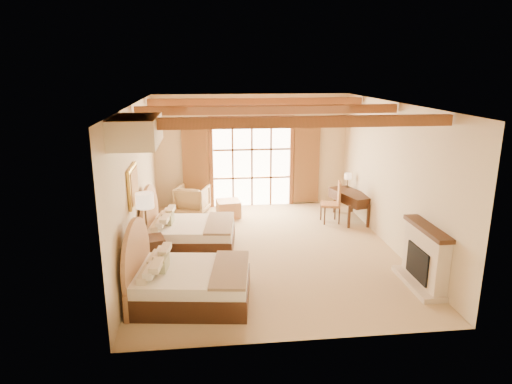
{
  "coord_description": "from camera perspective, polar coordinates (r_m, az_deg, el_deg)",
  "views": [
    {
      "loc": [
        -1.34,
        -9.32,
        3.92
      ],
      "look_at": [
        -0.25,
        0.2,
        1.29
      ],
      "focal_mm": 32.0,
      "sensor_mm": 36.0,
      "label": 1
    }
  ],
  "objects": [
    {
      "name": "wall_right",
      "position": [
        10.44,
        16.73,
        1.86
      ],
      "size": [
        0.0,
        7.0,
        7.0
      ],
      "primitive_type": "plane",
      "rotation": [
        1.57,
        0.0,
        -1.57
      ],
      "color": "beige",
      "rests_on": "ground"
    },
    {
      "name": "floor",
      "position": [
        10.2,
        1.54,
        -7.24
      ],
      "size": [
        7.0,
        7.0,
        0.0
      ],
      "primitive_type": "plane",
      "color": "tan",
      "rests_on": "ground"
    },
    {
      "name": "desk",
      "position": [
        12.3,
        11.77,
        -1.6
      ],
      "size": [
        0.95,
        1.5,
        0.75
      ],
      "rotation": [
        0.0,
        0.0,
        0.28
      ],
      "color": "#412415",
      "rests_on": "floor"
    },
    {
      "name": "bed_far",
      "position": [
        10.3,
        -8.94,
        -4.94
      ],
      "size": [
        2.06,
        1.65,
        1.26
      ],
      "rotation": [
        0.0,
        0.0,
        -0.11
      ],
      "color": "#412415",
      "rests_on": "floor"
    },
    {
      "name": "bed_near",
      "position": [
        8.04,
        -9.13,
        -10.88
      ],
      "size": [
        2.15,
        1.73,
        1.3
      ],
      "rotation": [
        0.0,
        0.0,
        -0.13
      ],
      "color": "#412415",
      "rests_on": "floor"
    },
    {
      "name": "desk_chair",
      "position": [
        12.02,
        9.38,
        -2.19
      ],
      "size": [
        0.58,
        0.58,
        1.09
      ],
      "rotation": [
        0.0,
        0.0,
        -0.23
      ],
      "color": "#AF734E",
      "rests_on": "floor"
    },
    {
      "name": "fireplace",
      "position": [
        8.99,
        20.25,
        -7.94
      ],
      "size": [
        0.46,
        1.4,
        1.16
      ],
      "color": "beige",
      "rests_on": "ground"
    },
    {
      "name": "desk_lamp",
      "position": [
        12.67,
        11.41,
        1.89
      ],
      "size": [
        0.19,
        0.19,
        0.38
      ],
      "color": "#3C2D1F",
      "rests_on": "desk"
    },
    {
      "name": "wall_back",
      "position": [
        13.1,
        -0.55,
        5.16
      ],
      "size": [
        5.5,
        0.0,
        5.5
      ],
      "primitive_type": "plane",
      "rotation": [
        1.57,
        0.0,
        0.0
      ],
      "color": "beige",
      "rests_on": "ground"
    },
    {
      "name": "floor_lamp",
      "position": [
        8.95,
        -13.7,
        -1.65
      ],
      "size": [
        0.34,
        0.34,
        1.61
      ],
      "color": "#3C2D1F",
      "rests_on": "floor"
    },
    {
      "name": "french_doors",
      "position": [
        13.11,
        -0.52,
        3.6
      ],
      "size": [
        3.95,
        0.08,
        2.6
      ],
      "color": "white",
      "rests_on": "ground"
    },
    {
      "name": "ceiling_beams",
      "position": [
        9.46,
        1.67,
        10.26
      ],
      "size": [
        5.39,
        4.6,
        0.18
      ],
      "primitive_type": null,
      "color": "brown",
      "rests_on": "ceiling"
    },
    {
      "name": "canopy_valance",
      "position": [
        7.46,
        -14.76,
        7.39
      ],
      "size": [
        0.7,
        1.4,
        0.45
      ],
      "primitive_type": "cube",
      "color": "beige",
      "rests_on": "ceiling"
    },
    {
      "name": "wall_left",
      "position": [
        9.71,
        -14.68,
        1.03
      ],
      "size": [
        0.0,
        7.0,
        7.0
      ],
      "primitive_type": "plane",
      "rotation": [
        1.57,
        0.0,
        1.57
      ],
      "color": "beige",
      "rests_on": "ground"
    },
    {
      "name": "ottoman",
      "position": [
        12.38,
        -3.47,
        -2.06
      ],
      "size": [
        0.67,
        0.67,
        0.44
      ],
      "primitive_type": "cube",
      "rotation": [
        0.0,
        0.0,
        0.12
      ],
      "color": "tan",
      "rests_on": "floor"
    },
    {
      "name": "nightstand",
      "position": [
        9.52,
        -12.96,
        -7.33
      ],
      "size": [
        0.63,
        0.63,
        0.62
      ],
      "primitive_type": "cube",
      "rotation": [
        0.0,
        0.0,
        0.26
      ],
      "color": "#412415",
      "rests_on": "floor"
    },
    {
      "name": "painting",
      "position": [
        8.95,
        -15.09,
        0.78
      ],
      "size": [
        0.06,
        0.95,
        0.75
      ],
      "color": "gold",
      "rests_on": "wall_left"
    },
    {
      "name": "armchair",
      "position": [
        12.72,
        -7.97,
        -0.94
      ],
      "size": [
        1.03,
        1.05,
        0.77
      ],
      "primitive_type": "imported",
      "rotation": [
        0.0,
        0.0,
        -3.44
      ],
      "color": "#A78655",
      "rests_on": "floor"
    },
    {
      "name": "ceiling",
      "position": [
        9.45,
        1.68,
        10.98
      ],
      "size": [
        7.0,
        7.0,
        0.0
      ],
      "primitive_type": "plane",
      "rotation": [
        3.14,
        0.0,
        0.0
      ],
      "color": "#AD6738",
      "rests_on": "ground"
    }
  ]
}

